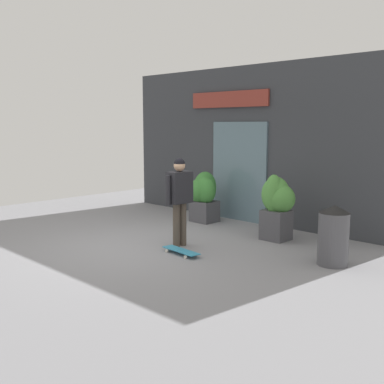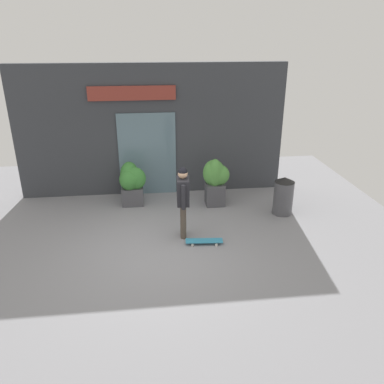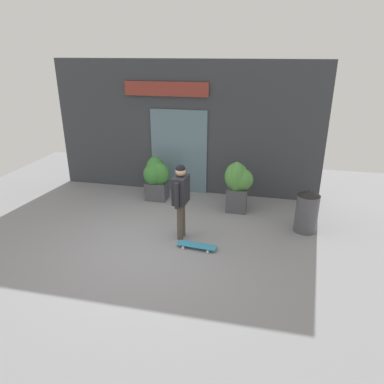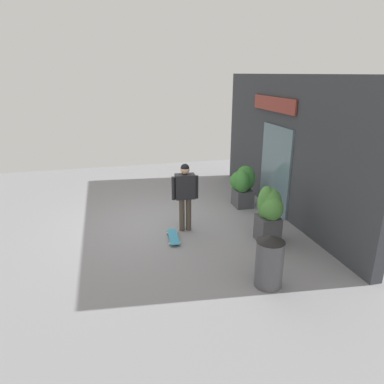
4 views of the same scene
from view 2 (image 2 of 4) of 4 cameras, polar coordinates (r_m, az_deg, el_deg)
ground_plane at (r=8.29m, az=-5.04°, el=-8.16°), size 12.00×12.00×0.00m
building_facade at (r=10.60m, az=-6.03°, el=9.04°), size 7.29×0.31×3.56m
skateboarder at (r=8.22m, az=-1.36°, el=-0.52°), size 0.28×0.63×1.64m
skateboard at (r=8.35m, az=1.84°, el=-7.33°), size 0.82×0.31×0.08m
planter_box_left at (r=10.11m, az=-9.08°, el=1.60°), size 0.69×0.71×1.16m
planter_box_right at (r=9.96m, az=3.53°, el=2.08°), size 0.70×0.53×1.29m
trash_bin at (r=9.79m, az=13.53°, el=-0.52°), size 0.50×0.50×0.98m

